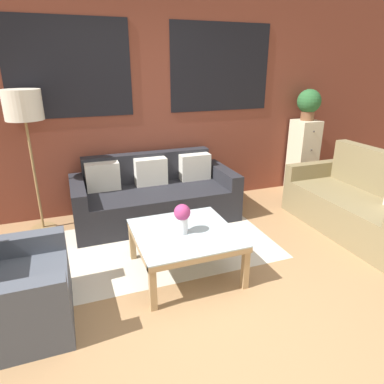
# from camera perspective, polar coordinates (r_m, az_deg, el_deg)

# --- Properties ---
(ground_plane) EXTENTS (16.00, 16.00, 0.00)m
(ground_plane) POSITION_cam_1_polar(r_m,az_deg,el_deg) (2.91, 6.85, -19.10)
(ground_plane) COLOR #9E754C
(wall_back_brick) EXTENTS (8.40, 0.09, 2.80)m
(wall_back_brick) POSITION_cam_1_polar(r_m,az_deg,el_deg) (4.56, -6.82, 14.88)
(wall_back_brick) COLOR brown
(wall_back_brick) RESTS_ON ground_plane
(rug) EXTENTS (2.24, 1.45, 0.00)m
(rug) POSITION_cam_1_polar(r_m,az_deg,el_deg) (3.80, -4.07, -8.58)
(rug) COLOR beige
(rug) RESTS_ON ground_plane
(couch_dark) EXTENTS (1.97, 0.88, 0.78)m
(couch_dark) POSITION_cam_1_polar(r_m,az_deg,el_deg) (4.33, -6.23, -0.73)
(couch_dark) COLOR #232328
(couch_dark) RESTS_ON ground_plane
(settee_vintage) EXTENTS (0.80, 1.68, 0.92)m
(settee_vintage) POSITION_cam_1_polar(r_m,az_deg,el_deg) (4.42, 26.15, -2.01)
(settee_vintage) COLOR olive
(settee_vintage) RESTS_ON ground_plane
(armchair_corner) EXTENTS (0.80, 0.86, 0.84)m
(armchair_corner) POSITION_cam_1_polar(r_m,az_deg,el_deg) (2.93, -28.56, -14.71)
(armchair_corner) COLOR #474C56
(armchair_corner) RESTS_ON ground_plane
(coffee_table) EXTENTS (0.90, 0.90, 0.42)m
(coffee_table) POSITION_cam_1_polar(r_m,az_deg,el_deg) (3.15, -1.23, -7.64)
(coffee_table) COLOR silver
(coffee_table) RESTS_ON ground_plane
(floor_lamp) EXTENTS (0.39, 0.39, 1.61)m
(floor_lamp) POSITION_cam_1_polar(r_m,az_deg,el_deg) (4.11, -26.24, 12.08)
(floor_lamp) COLOR olive
(floor_lamp) RESTS_ON ground_plane
(drawer_cabinet) EXTENTS (0.34, 0.37, 1.07)m
(drawer_cabinet) POSITION_cam_1_polar(r_m,az_deg,el_deg) (5.49, 17.97, 5.74)
(drawer_cabinet) COLOR beige
(drawer_cabinet) RESTS_ON ground_plane
(potted_plant) EXTENTS (0.34, 0.34, 0.44)m
(potted_plant) POSITION_cam_1_polar(r_m,az_deg,el_deg) (5.35, 18.91, 13.89)
(potted_plant) COLOR brown
(potted_plant) RESTS_ON drawer_cabinet
(flower_vase) EXTENTS (0.15, 0.15, 0.28)m
(flower_vase) POSITION_cam_1_polar(r_m,az_deg,el_deg) (3.03, -1.64, -4.09)
(flower_vase) COLOR silver
(flower_vase) RESTS_ON coffee_table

